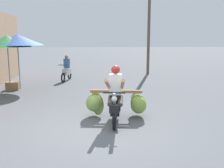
% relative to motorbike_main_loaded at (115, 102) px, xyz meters
% --- Properties ---
extents(ground_plane, '(120.00, 120.00, 0.00)m').
position_rel_motorbike_main_loaded_xyz_m(ground_plane, '(-0.56, -1.10, -0.49)').
color(ground_plane, '#56595E').
extents(motorbike_main_loaded, '(1.86, 1.87, 1.58)m').
position_rel_motorbike_main_loaded_xyz_m(motorbike_main_loaded, '(0.00, 0.00, 0.00)').
color(motorbike_main_loaded, black).
rests_on(motorbike_main_loaded, ground).
extents(motorbike_distant_ahead_left, '(0.62, 1.59, 1.40)m').
position_rel_motorbike_main_loaded_xyz_m(motorbike_distant_ahead_left, '(-1.93, 6.92, 0.07)').
color(motorbike_distant_ahead_left, black).
rests_on(motorbike_distant_ahead_left, ground).
extents(market_umbrella_near_shop, '(2.32, 2.32, 2.46)m').
position_rel_motorbike_main_loaded_xyz_m(market_umbrella_near_shop, '(-3.89, 4.79, 1.73)').
color(market_umbrella_near_shop, '#99999E').
rests_on(market_umbrella_near_shop, ground).
extents(market_umbrella_further_along, '(2.07, 2.07, 2.42)m').
position_rel_motorbike_main_loaded_xyz_m(market_umbrella_further_along, '(-4.26, 4.53, 1.67)').
color(market_umbrella_further_along, '#99999E').
rests_on(market_umbrella_further_along, ground).
extents(produce_crate, '(0.56, 0.40, 0.36)m').
position_rel_motorbike_main_loaded_xyz_m(produce_crate, '(-4.16, 4.60, -0.31)').
color(produce_crate, olive).
rests_on(produce_crate, ground).
extents(utility_pole, '(0.18, 0.18, 6.23)m').
position_rel_motorbike_main_loaded_xyz_m(utility_pole, '(3.12, 9.25, 2.62)').
color(utility_pole, brown).
rests_on(utility_pole, ground).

